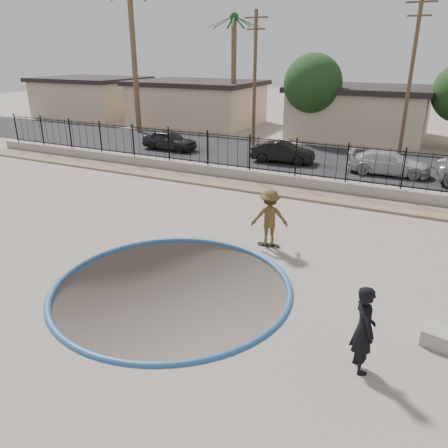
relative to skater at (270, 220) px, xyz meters
The scene contains 21 objects.
ground 9.35m from the skater, 99.16° to the left, with size 120.00×120.00×2.20m, color gray.
bowl_pit 4.37m from the skater, 109.94° to the right, with size 6.84×6.84×1.80m, color #463E36, non-canonical shape.
coping_ring 4.37m from the skater, 109.94° to the right, with size 7.04×7.04×0.20m, color #2B578C.
rock_strip 6.44m from the skater, 103.17° to the left, with size 42.00×1.60×0.11m, color #968162.
retaining_wall 7.47m from the skater, 101.24° to the left, with size 42.00×0.45×0.60m, color gray.
fence 7.46m from the skater, 101.24° to the left, with size 40.00×0.04×1.80m.
street 14.11m from the skater, 95.92° to the left, with size 90.00×8.00×0.04m, color black.
house_west_far 37.69m from the skater, 141.41° to the left, with size 10.60×8.60×3.90m.
house_west 28.70m from the skater, 124.99° to the left, with size 11.60×8.60×3.90m.
house_center 23.57m from the skater, 93.53° to the left, with size 10.60×8.60×3.90m.
palm_left 26.04m from the skater, 137.34° to the left, with size 2.30×2.30×11.30m.
palm_mid 24.59m from the skater, 118.60° to the left, with size 2.30×2.30×9.30m.
utility_pole_left 18.04m from the skater, 114.97° to the left, with size 1.70×0.24×9.00m.
utility_pole_mid 16.68m from the skater, 80.95° to the left, with size 1.70×0.24×9.50m.
street_tree_left 20.74m from the skater, 102.55° to the left, with size 4.32×4.32×6.36m.
skater is the anchor object (origin of this frame).
skateboard 0.93m from the skater, 108.43° to the right, with size 0.80×0.29×0.07m.
videographer 6.55m from the skater, 51.36° to the right, with size 0.73×0.48×2.01m, color black.
car_a 17.01m from the skater, 135.12° to the left, with size 1.56×3.88×1.32m, color black.
car_b 12.58m from the skater, 107.39° to the left, with size 1.32×3.80×1.25m, color black.
car_c 12.25m from the skater, 78.56° to the left, with size 1.77×4.36×1.26m, color #BDBDBF.
Camera 1 is at (6.38, -10.29, 6.42)m, focal length 35.00 mm.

